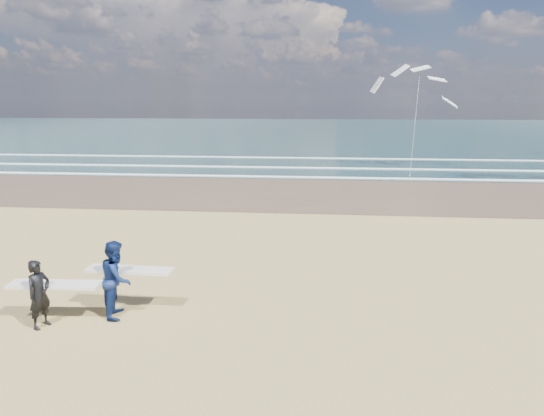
# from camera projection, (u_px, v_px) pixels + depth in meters

# --- Properties ---
(ocean) EXTENTS (220.00, 100.00, 0.02)m
(ocean) POSITION_uv_depth(u_px,v_px,m) (405.00, 132.00, 79.70)
(ocean) COLOR #1A3739
(ocean) RESTS_ON ground
(foam_breakers) EXTENTS (220.00, 11.70, 0.05)m
(foam_breakers) POSITION_uv_depth(u_px,v_px,m) (502.00, 169.00, 37.07)
(foam_breakers) COLOR white
(foam_breakers) RESTS_ON ground
(surfer_near) EXTENTS (2.23, 1.03, 1.66)m
(surfer_near) POSITION_uv_depth(u_px,v_px,m) (42.00, 292.00, 11.42)
(surfer_near) COLOR black
(surfer_near) RESTS_ON ground
(surfer_far) EXTENTS (2.22, 1.18, 1.93)m
(surfer_far) POSITION_uv_depth(u_px,v_px,m) (117.00, 278.00, 12.01)
(surfer_far) COLOR #0D1C4B
(surfer_far) RESTS_ON ground
(kite_1) EXTENTS (6.63, 4.83, 8.82)m
(kite_1) POSITION_uv_depth(u_px,v_px,m) (417.00, 101.00, 35.48)
(kite_1) COLOR slate
(kite_1) RESTS_ON ground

